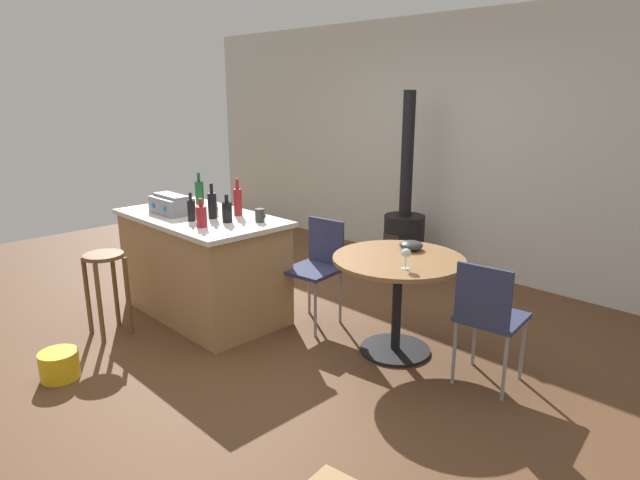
{
  "coord_description": "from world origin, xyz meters",
  "views": [
    {
      "loc": [
        3.32,
        -2.6,
        1.92
      ],
      "look_at": [
        0.4,
        0.26,
        0.79
      ],
      "focal_mm": 30.57,
      "sensor_mm": 36.0,
      "label": 1
    }
  ],
  "objects_px": {
    "kitchen_island": "(203,265)",
    "bottle_0": "(227,212)",
    "bottle_4": "(202,216)",
    "bottle_5": "(212,205)",
    "folding_chair_far": "(317,263)",
    "cup_0": "(260,215)",
    "wine_glass": "(406,254)",
    "wooden_stool": "(106,278)",
    "bottle_3": "(238,201)",
    "plastic_bucket": "(59,365)",
    "wood_stove": "(404,228)",
    "cup_3": "(212,203)",
    "bottle_1": "(199,192)",
    "serving_bowl": "(411,245)",
    "cup_1": "(213,208)",
    "bottle_2": "(191,210)",
    "cup_2": "(166,201)",
    "toolbox": "(171,204)",
    "dining_table": "(398,280)",
    "folding_chair_near": "(488,314)"
  },
  "relations": [
    {
      "from": "bottle_3",
      "to": "cup_1",
      "type": "xyz_separation_m",
      "value": [
        -0.2,
        -0.12,
        -0.07
      ]
    },
    {
      "from": "cup_1",
      "to": "kitchen_island",
      "type": "bearing_deg",
      "value": -102.26
    },
    {
      "from": "cup_0",
      "to": "wine_glass",
      "type": "height_order",
      "value": "cup_0"
    },
    {
      "from": "cup_2",
      "to": "serving_bowl",
      "type": "xyz_separation_m",
      "value": [
        2.14,
        0.85,
        -0.15
      ]
    },
    {
      "from": "wood_stove",
      "to": "plastic_bucket",
      "type": "height_order",
      "value": "wood_stove"
    },
    {
      "from": "kitchen_island",
      "to": "bottle_0",
      "type": "distance_m",
      "value": 0.64
    },
    {
      "from": "wooden_stool",
      "to": "bottle_2",
      "type": "xyz_separation_m",
      "value": [
        0.29,
        0.63,
        0.5
      ]
    },
    {
      "from": "bottle_3",
      "to": "plastic_bucket",
      "type": "xyz_separation_m",
      "value": [
        0.05,
        -1.59,
        -0.91
      ]
    },
    {
      "from": "wooden_stool",
      "to": "serving_bowl",
      "type": "relative_size",
      "value": 3.78
    },
    {
      "from": "bottle_0",
      "to": "cup_1",
      "type": "bearing_deg",
      "value": 164.33
    },
    {
      "from": "folding_chair_far",
      "to": "bottle_0",
      "type": "xyz_separation_m",
      "value": [
        -0.47,
        -0.56,
        0.45
      ]
    },
    {
      "from": "bottle_1",
      "to": "toolbox",
      "type": "bearing_deg",
      "value": -64.29
    },
    {
      "from": "folding_chair_far",
      "to": "kitchen_island",
      "type": "bearing_deg",
      "value": -145.22
    },
    {
      "from": "folding_chair_near",
      "to": "wine_glass",
      "type": "height_order",
      "value": "wine_glass"
    },
    {
      "from": "folding_chair_far",
      "to": "wooden_stool",
      "type": "bearing_deg",
      "value": -126.13
    },
    {
      "from": "folding_chair_near",
      "to": "bottle_4",
      "type": "distance_m",
      "value": 2.23
    },
    {
      "from": "bottle_3",
      "to": "wood_stove",
      "type": "bearing_deg",
      "value": 82.57
    },
    {
      "from": "wood_stove",
      "to": "bottle_3",
      "type": "distance_m",
      "value": 2.09
    },
    {
      "from": "folding_chair_far",
      "to": "bottle_5",
      "type": "height_order",
      "value": "bottle_5"
    },
    {
      "from": "dining_table",
      "to": "plastic_bucket",
      "type": "xyz_separation_m",
      "value": [
        -1.37,
        -1.97,
        -0.47
      ]
    },
    {
      "from": "bottle_0",
      "to": "wine_glass",
      "type": "relative_size",
      "value": 1.56
    },
    {
      "from": "dining_table",
      "to": "bottle_4",
      "type": "relative_size",
      "value": 4.29
    },
    {
      "from": "toolbox",
      "to": "bottle_1",
      "type": "distance_m",
      "value": 0.45
    },
    {
      "from": "folding_chair_far",
      "to": "cup_2",
      "type": "height_order",
      "value": "cup_2"
    },
    {
      "from": "wooden_stool",
      "to": "bottle_4",
      "type": "xyz_separation_m",
      "value": [
        0.53,
        0.58,
        0.5
      ]
    },
    {
      "from": "folding_chair_far",
      "to": "bottle_1",
      "type": "height_order",
      "value": "bottle_1"
    },
    {
      "from": "wooden_stool",
      "to": "bottle_1",
      "type": "bearing_deg",
      "value": 104.04
    },
    {
      "from": "cup_0",
      "to": "cup_3",
      "type": "xyz_separation_m",
      "value": [
        -0.7,
        0.01,
        -0.01
      ]
    },
    {
      "from": "bottle_3",
      "to": "cup_3",
      "type": "height_order",
      "value": "bottle_3"
    },
    {
      "from": "bottle_4",
      "to": "bottle_5",
      "type": "height_order",
      "value": "bottle_5"
    },
    {
      "from": "cup_0",
      "to": "serving_bowl",
      "type": "relative_size",
      "value": 0.62
    },
    {
      "from": "cup_0",
      "to": "wooden_stool",
      "type": "bearing_deg",
      "value": -125.1
    },
    {
      "from": "wooden_stool",
      "to": "cup_0",
      "type": "distance_m",
      "value": 1.32
    },
    {
      "from": "bottle_1",
      "to": "serving_bowl",
      "type": "xyz_separation_m",
      "value": [
        2.02,
        0.56,
        -0.22
      ]
    },
    {
      "from": "dining_table",
      "to": "plastic_bucket",
      "type": "relative_size",
      "value": 3.72
    },
    {
      "from": "toolbox",
      "to": "cup_1",
      "type": "height_order",
      "value": "toolbox"
    },
    {
      "from": "wooden_stool",
      "to": "cup_0",
      "type": "bearing_deg",
      "value": 54.9
    },
    {
      "from": "folding_chair_far",
      "to": "bottle_3",
      "type": "distance_m",
      "value": 0.85
    },
    {
      "from": "bottle_2",
      "to": "cup_1",
      "type": "height_order",
      "value": "bottle_2"
    },
    {
      "from": "toolbox",
      "to": "bottle_2",
      "type": "xyz_separation_m",
      "value": [
        0.36,
        -0.03,
        0.01
      ]
    },
    {
      "from": "kitchen_island",
      "to": "folding_chair_near",
      "type": "relative_size",
      "value": 1.77
    },
    {
      "from": "bottle_2",
      "to": "bottle_3",
      "type": "relative_size",
      "value": 0.74
    },
    {
      "from": "wine_glass",
      "to": "cup_2",
      "type": "bearing_deg",
      "value": -169.27
    },
    {
      "from": "bottle_0",
      "to": "bottle_5",
      "type": "distance_m",
      "value": 0.2
    },
    {
      "from": "cup_0",
      "to": "cup_1",
      "type": "relative_size",
      "value": 0.99
    },
    {
      "from": "kitchen_island",
      "to": "folding_chair_far",
      "type": "xyz_separation_m",
      "value": [
        0.83,
        0.58,
        0.08
      ]
    },
    {
      "from": "bottle_3",
      "to": "serving_bowl",
      "type": "height_order",
      "value": "bottle_3"
    },
    {
      "from": "dining_table",
      "to": "bottle_1",
      "type": "xyz_separation_m",
      "value": [
        -2.08,
        -0.34,
        0.43
      ]
    },
    {
      "from": "bottle_5",
      "to": "cup_2",
      "type": "xyz_separation_m",
      "value": [
        -0.72,
        -0.03,
        -0.07
      ]
    },
    {
      "from": "bottle_0",
      "to": "bottle_1",
      "type": "height_order",
      "value": "bottle_1"
    }
  ]
}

